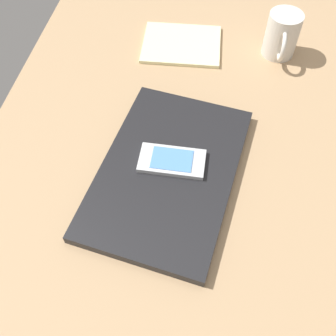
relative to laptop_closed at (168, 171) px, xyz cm
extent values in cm
cube|color=tan|center=(-7.77, 3.55, -2.44)|extent=(120.00, 80.00, 3.00)
cube|color=black|center=(0.00, 0.00, 0.00)|extent=(39.16, 28.66, 1.87)
cube|color=silver|center=(-1.40, 0.49, 1.40)|extent=(6.25, 11.76, 0.92)
cube|color=#5993E0|center=(-1.40, 0.49, 1.93)|extent=(4.86, 7.30, 0.14)
cube|color=#F2EDB2|center=(-36.51, -2.60, -0.54)|extent=(15.54, 18.68, 0.80)
cylinder|color=silver|center=(-37.42, 19.43, 3.99)|extent=(7.29, 7.29, 9.85)
torus|color=silver|center=(-33.36, 19.43, 3.99)|extent=(6.42, 0.90, 6.42)
camera|label=1|loc=(40.04, 6.34, 58.47)|focal=42.56mm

